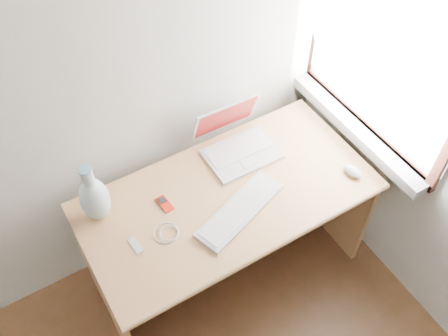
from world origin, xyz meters
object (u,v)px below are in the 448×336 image
desk (219,207)px  vase (94,198)px  external_keyboard (240,210)px  laptop (237,142)px

desk → vase: bearing=168.7°
external_keyboard → vase: vase is taller
laptop → external_keyboard: bearing=-119.2°
desk → external_keyboard: size_ratio=2.79×
desk → external_keyboard: external_keyboard is taller
laptop → vase: vase is taller
external_keyboard → vase: bearing=132.2°
laptop → external_keyboard: size_ratio=0.72×
vase → desk: bearing=-11.3°
laptop → vase: 0.75m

